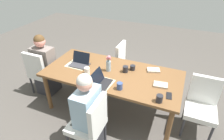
{
  "coord_description": "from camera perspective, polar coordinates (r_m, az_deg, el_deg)",
  "views": [
    {
      "loc": [
        -0.98,
        2.32,
        2.36
      ],
      "look_at": [
        0.0,
        0.0,
        0.8
      ],
      "focal_mm": 29.94,
      "sensor_mm": 36.0,
      "label": 1
    }
  ],
  "objects": [
    {
      "name": "ground_plane",
      "position": [
        3.46,
        0.0,
        -11.41
      ],
      "size": [
        10.0,
        10.0,
        0.0
      ],
      "primitive_type": "plane",
      "color": "#4C4742"
    },
    {
      "name": "dining_table",
      "position": [
        3.03,
        0.0,
        -1.95
      ],
      "size": [
        2.19,
        1.01,
        0.75
      ],
      "color": "brown",
      "rests_on": "ground_plane"
    },
    {
      "name": "chair_head_right_left_near",
      "position": [
        3.78,
        -21.02,
        -0.17
      ],
      "size": [
        0.44,
        0.44,
        0.9
      ],
      "color": "silver",
      "rests_on": "ground_plane"
    },
    {
      "name": "person_head_right_left_near",
      "position": [
        3.77,
        -19.69,
        0.54
      ],
      "size": [
        0.4,
        0.36,
        1.19
      ],
      "color": "#2D2D33",
      "rests_on": "ground_plane"
    },
    {
      "name": "chair_far_left_mid",
      "position": [
        2.54,
        -6.55,
        -15.67
      ],
      "size": [
        0.44,
        0.44,
        0.9
      ],
      "color": "silver",
      "rests_on": "ground_plane"
    },
    {
      "name": "person_far_left_mid",
      "position": [
        2.59,
        -7.44,
        -13.86
      ],
      "size": [
        0.36,
        0.4,
        1.19
      ],
      "color": "#2D2D33",
      "rests_on": "ground_plane"
    },
    {
      "name": "chair_near_left_far",
      "position": [
        3.79,
        4.24,
        2.15
      ],
      "size": [
        0.44,
        0.44,
        0.9
      ],
      "color": "silver",
      "rests_on": "ground_plane"
    },
    {
      "name": "chair_head_left_right_near",
      "position": [
        3.09,
        25.73,
        -9.21
      ],
      "size": [
        0.44,
        0.44,
        0.9
      ],
      "color": "silver",
      "rests_on": "ground_plane"
    },
    {
      "name": "flower_vase",
      "position": [
        2.97,
        -1.07,
        2.16
      ],
      "size": [
        0.09,
        0.09,
        0.29
      ],
      "color": "#8EA8B7",
      "rests_on": "dining_table"
    },
    {
      "name": "placemat_head_right_left_near",
      "position": [
        3.25,
        -10.57,
        1.53
      ],
      "size": [
        0.36,
        0.26,
        0.0
      ],
      "primitive_type": "cube",
      "rotation": [
        0.0,
        0.0,
        3.13
      ],
      "color": "beige",
      "rests_on": "dining_table"
    },
    {
      "name": "placemat_far_left_mid",
      "position": [
        2.73,
        -2.98,
        -4.36
      ],
      "size": [
        0.28,
        0.38,
        0.0
      ],
      "primitive_type": "cube",
      "rotation": [
        0.0,
        0.0,
        -1.64
      ],
      "color": "beige",
      "rests_on": "dining_table"
    },
    {
      "name": "laptop_head_right_left_near",
      "position": [
        3.23,
        -9.77,
        2.22
      ],
      "size": [
        0.32,
        0.22,
        0.21
      ],
      "color": "#38383D",
      "rests_on": "dining_table"
    },
    {
      "name": "laptop_far_left_mid",
      "position": [
        2.71,
        -3.54,
        -3.7
      ],
      "size": [
        0.22,
        0.32,
        0.2
      ],
      "color": "black",
      "rests_on": "dining_table"
    },
    {
      "name": "coffee_mug_near_left",
      "position": [
        2.99,
        4.11,
        0.26
      ],
      "size": [
        0.09,
        0.09,
        0.1
      ],
      "primitive_type": "cylinder",
      "color": "#232328",
      "rests_on": "dining_table"
    },
    {
      "name": "coffee_mug_near_right",
      "position": [
        2.96,
        -7.64,
        -0.22
      ],
      "size": [
        0.08,
        0.08,
        0.11
      ],
      "primitive_type": "cylinder",
      "color": "white",
      "rests_on": "dining_table"
    },
    {
      "name": "coffee_mug_centre_left",
      "position": [
        2.48,
        14.27,
        -8.45
      ],
      "size": [
        0.09,
        0.09,
        0.1
      ],
      "primitive_type": "cylinder",
      "color": "#232328",
      "rests_on": "dining_table"
    },
    {
      "name": "coffee_mug_centre_right",
      "position": [
        2.61,
        2.35,
        -4.91
      ],
      "size": [
        0.08,
        0.08,
        0.1
      ],
      "primitive_type": "cylinder",
      "color": "#33477A",
      "rests_on": "dining_table"
    },
    {
      "name": "coffee_mug_far_left",
      "position": [
        3.06,
        6.32,
        0.72
      ],
      "size": [
        0.09,
        0.09,
        0.08
      ],
      "primitive_type": "cylinder",
      "color": "#232328",
      "rests_on": "dining_table"
    },
    {
      "name": "book_red_cover",
      "position": [
        3.1,
        12.55,
        -0.02
      ],
      "size": [
        0.23,
        0.2,
        0.03
      ],
      "primitive_type": "cube",
      "rotation": [
        0.0,
        0.0,
        0.32
      ],
      "color": "#B2A38E",
      "rests_on": "dining_table"
    },
    {
      "name": "book_blue_cover",
      "position": [
        2.79,
        14.6,
        -4.42
      ],
      "size": [
        0.22,
        0.16,
        0.03
      ],
      "primitive_type": "cube",
      "rotation": [
        0.0,
        0.0,
        0.12
      ],
      "color": "#B2A38E",
      "rests_on": "dining_table"
    },
    {
      "name": "phone_black",
      "position": [
        2.63,
        17.02,
        -7.53
      ],
      "size": [
        0.09,
        0.16,
        0.01
      ],
      "primitive_type": "cube",
      "rotation": [
        0.0,
        0.0,
        1.7
      ],
      "color": "black",
      "rests_on": "dining_table"
    }
  ]
}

